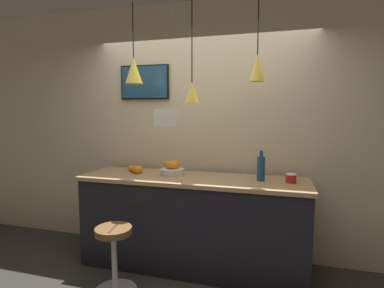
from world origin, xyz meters
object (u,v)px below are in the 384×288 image
object	(u,v)px
bar_stool	(114,251)
juice_bottle	(261,168)
spread_jar	(291,178)
fruit_bowl	(172,169)
mounted_tv	(145,82)

from	to	relation	value
bar_stool	juice_bottle	distance (m)	1.59
bar_stool	spread_jar	bearing A→B (deg)	23.63
juice_bottle	fruit_bowl	bearing A→B (deg)	179.78
spread_jar	mounted_tv	distance (m)	1.98
fruit_bowl	juice_bottle	distance (m)	0.93
juice_bottle	mounted_tv	size ratio (longest dim) A/B	0.50
spread_jar	mounted_tv	size ratio (longest dim) A/B	0.17
spread_jar	mounted_tv	world-z (taller)	mounted_tv
fruit_bowl	spread_jar	bearing A→B (deg)	-0.17
juice_bottle	spread_jar	bearing A→B (deg)	0.00
fruit_bowl	juice_bottle	xyz separation A→B (m)	(0.93, -0.00, 0.06)
fruit_bowl	juice_bottle	size ratio (longest dim) A/B	0.82
fruit_bowl	spread_jar	world-z (taller)	fruit_bowl
bar_stool	fruit_bowl	size ratio (longest dim) A/B	2.51
fruit_bowl	spread_jar	xyz separation A→B (m)	(1.21, -0.00, -0.02)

